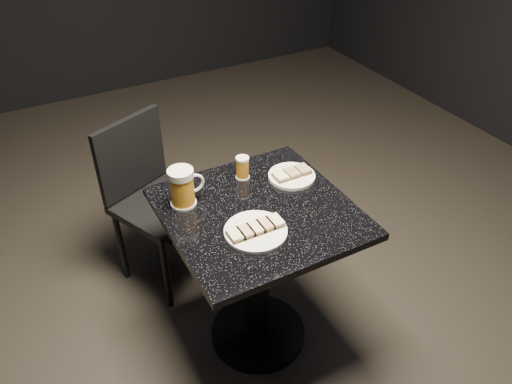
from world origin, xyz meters
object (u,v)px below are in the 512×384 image
table (258,255)px  beer_mug (183,187)px  beer_tumbler (243,168)px  chair (151,193)px  plate_small (292,176)px  plate_large (256,231)px

table → beer_mug: (-0.24, 0.17, 0.32)m
beer_tumbler → chair: size_ratio=0.11×
plate_small → beer_tumbler: (-0.18, 0.10, 0.04)m
beer_mug → beer_tumbler: (0.28, 0.05, -0.03)m
plate_large → plate_small: 0.38m
plate_large → beer_mug: 0.34m
plate_large → beer_mug: size_ratio=1.46×
plate_small → table: 0.36m
beer_tumbler → beer_mug: bearing=-169.3°
plate_small → chair: 0.75m
beer_tumbler → plate_large: bearing=-109.5°
plate_large → chair: bearing=102.7°
plate_large → plate_small: same height
plate_small → beer_tumbler: bearing=151.4°
plate_large → beer_tumbler: (0.12, 0.34, 0.04)m
plate_large → chair: 0.82m
beer_mug → chair: beer_mug is taller
plate_large → beer_tumbler: 0.36m
plate_small → chair: chair is taller
chair → plate_small: bearing=-47.7°
plate_large → table: (0.07, 0.12, -0.25)m
plate_large → table: bearing=57.3°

